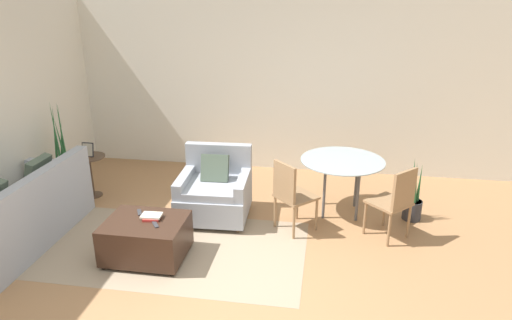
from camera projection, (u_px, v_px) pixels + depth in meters
ground_plane at (212, 291)px, 4.48m from camera, size 20.00×20.00×0.00m
wall_back at (263, 85)px, 7.18m from camera, size 12.00×0.06×2.75m
wall_left at (10, 107)px, 5.83m from camera, size 0.06×12.00×2.75m
area_rug at (176, 248)px, 5.23m from camera, size 2.94×1.68×0.01m
couch at (17, 220)px, 5.22m from camera, size 0.89×2.05×0.90m
armchair at (215, 192)px, 5.88m from camera, size 0.91×0.90×0.89m
ottoman at (146, 238)px, 4.97m from camera, size 0.86×0.68×0.45m
book_stack at (152, 217)px, 4.94m from camera, size 0.22×0.18×0.05m
tv_remote_primary at (155, 224)px, 4.82m from camera, size 0.13×0.16×0.01m
tv_remote_secondary at (139, 212)px, 5.08m from camera, size 0.11×0.15×0.01m
potted_plant at (65, 172)px, 6.62m from camera, size 0.34×0.34×1.38m
side_table at (90, 168)px, 6.42m from camera, size 0.44×0.44×0.60m
picture_frame at (88, 150)px, 6.33m from camera, size 0.17×0.07×0.20m
dining_table at (342, 166)px, 5.86m from camera, size 1.08×1.08×0.74m
dining_chair_near_left at (291, 192)px, 5.44m from camera, size 0.59×0.59×0.90m
dining_chair_near_right at (395, 199)px, 5.26m from camera, size 0.59×0.59×0.90m
potted_plant_small at (413, 204)px, 5.83m from camera, size 0.24×0.24×0.84m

